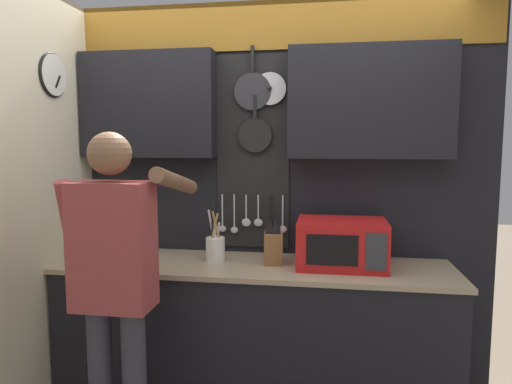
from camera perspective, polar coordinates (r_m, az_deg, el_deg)
name	(u,v)px	position (r m, az deg, el deg)	size (l,w,h in m)	color
base_cabinet_counter	(254,337)	(2.94, -0.31, -17.65)	(2.37, 0.61, 0.91)	black
back_wall_unit	(261,157)	(2.96, 0.61, 4.36)	(2.94, 0.20, 2.53)	black
side_wall	(25,210)	(2.81, -26.86, -1.98)	(0.07, 1.60, 2.53)	beige
microwave	(341,243)	(2.75, 10.63, -6.31)	(0.52, 0.38, 0.28)	red
knife_block	(273,247)	(2.78, 2.18, -6.94)	(0.13, 0.16, 0.27)	brown
utensil_crock	(215,247)	(2.84, -5.12, -6.87)	(0.12, 0.12, 0.35)	white
person	(115,272)	(2.38, -17.23, -9.49)	(0.54, 0.66, 1.69)	#383842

